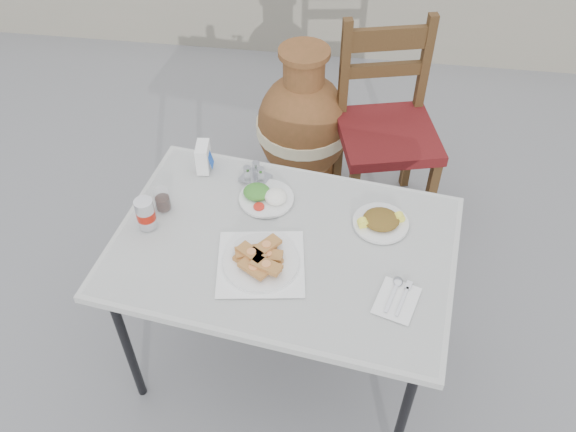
# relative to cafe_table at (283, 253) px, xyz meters

# --- Properties ---
(ground) EXTENTS (80.00, 80.00, 0.00)m
(ground) POSITION_rel_cafe_table_xyz_m (0.13, 0.09, -0.67)
(ground) COLOR slate
(ground) RESTS_ON ground
(cafe_table) EXTENTS (1.29, 0.96, 0.73)m
(cafe_table) POSITION_rel_cafe_table_xyz_m (0.00, 0.00, 0.00)
(cafe_table) COLOR black
(cafe_table) RESTS_ON ground
(pide_plate) EXTENTS (0.33, 0.33, 0.06)m
(pide_plate) POSITION_rel_cafe_table_xyz_m (-0.06, -0.10, 0.08)
(pide_plate) COLOR white
(pide_plate) RESTS_ON cafe_table
(salad_rice_plate) EXTENTS (0.21, 0.21, 0.05)m
(salad_rice_plate) POSITION_rel_cafe_table_xyz_m (-0.10, 0.21, 0.07)
(salad_rice_plate) COLOR silver
(salad_rice_plate) RESTS_ON cafe_table
(salad_chopped_plate) EXTENTS (0.20, 0.20, 0.04)m
(salad_chopped_plate) POSITION_rel_cafe_table_xyz_m (0.34, 0.14, 0.07)
(salad_chopped_plate) COLOR silver
(salad_chopped_plate) RESTS_ON cafe_table
(soda_can) EXTENTS (0.07, 0.07, 0.12)m
(soda_can) POSITION_rel_cafe_table_xyz_m (-0.49, 0.02, 0.11)
(soda_can) COLOR silver
(soda_can) RESTS_ON cafe_table
(cola_glass) EXTENTS (0.06, 0.06, 0.08)m
(cola_glass) POSITION_rel_cafe_table_xyz_m (-0.46, 0.11, 0.09)
(cola_glass) COLOR white
(cola_glass) RESTS_ON cafe_table
(napkin_holder) EXTENTS (0.07, 0.10, 0.11)m
(napkin_holder) POSITION_rel_cafe_table_xyz_m (-0.37, 0.35, 0.11)
(napkin_holder) COLOR white
(napkin_holder) RESTS_ON cafe_table
(condiment_caddy) EXTENTS (0.13, 0.12, 0.08)m
(condiment_caddy) POSITION_rel_cafe_table_xyz_m (-0.15, 0.31, 0.08)
(condiment_caddy) COLOR #B0B1B8
(condiment_caddy) RESTS_ON cafe_table
(cutlery_napkin) EXTENTS (0.17, 0.19, 0.01)m
(cutlery_napkin) POSITION_rel_cafe_table_xyz_m (0.40, -0.18, 0.05)
(cutlery_napkin) COLOR white
(cutlery_napkin) RESTS_ON cafe_table
(chair) EXTENTS (0.55, 0.55, 1.02)m
(chair) POSITION_rel_cafe_table_xyz_m (0.36, 0.99, -0.15)
(chair) COLOR #311C0D
(chair) RESTS_ON ground
(terracotta_urn) EXTENTS (0.48, 0.48, 0.84)m
(terracotta_urn) POSITION_rel_cafe_table_xyz_m (-0.06, 1.11, -0.29)
(terracotta_urn) COLOR brown
(terracotta_urn) RESTS_ON ground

